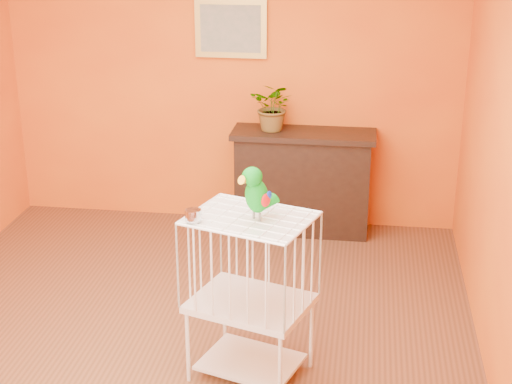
# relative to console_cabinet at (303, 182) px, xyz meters

# --- Properties ---
(ground) EXTENTS (4.50, 4.50, 0.00)m
(ground) POSITION_rel_console_cabinet_xyz_m (-0.66, -2.03, -0.46)
(ground) COLOR brown
(ground) RESTS_ON ground
(room_shell) EXTENTS (4.50, 4.50, 4.50)m
(room_shell) POSITION_rel_console_cabinet_xyz_m (-0.66, -2.03, 1.12)
(room_shell) COLOR orange
(room_shell) RESTS_ON ground
(console_cabinet) EXTENTS (1.23, 0.44, 0.92)m
(console_cabinet) POSITION_rel_console_cabinet_xyz_m (0.00, 0.00, 0.00)
(console_cabinet) COLOR black
(console_cabinet) RESTS_ON ground
(potted_plant) EXTENTS (0.48, 0.51, 0.33)m
(potted_plant) POSITION_rel_console_cabinet_xyz_m (-0.26, 0.02, 0.62)
(potted_plant) COLOR #26722D
(potted_plant) RESTS_ON console_cabinet
(framed_picture) EXTENTS (0.62, 0.04, 0.50)m
(framed_picture) POSITION_rel_console_cabinet_xyz_m (-0.66, 0.18, 1.29)
(framed_picture) COLOR gold
(framed_picture) RESTS_ON room_shell
(birdcage) EXTENTS (0.81, 0.71, 1.06)m
(birdcage) POSITION_rel_console_cabinet_xyz_m (-0.11, -2.31, 0.09)
(birdcage) COLOR white
(birdcage) RESTS_ON ground
(feed_cup) EXTENTS (0.09, 0.09, 0.07)m
(feed_cup) POSITION_rel_console_cabinet_xyz_m (-0.43, -2.41, 0.63)
(feed_cup) COLOR silver
(feed_cup) RESTS_ON birdcage
(parrot) EXTENTS (0.23, 0.26, 0.33)m
(parrot) POSITION_rel_console_cabinet_xyz_m (-0.07, -2.33, 0.76)
(parrot) COLOR #59544C
(parrot) RESTS_ON birdcage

